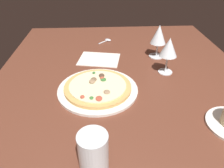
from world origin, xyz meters
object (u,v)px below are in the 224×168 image
pizza_main (98,89)px  wine_glass_near (159,36)px  paper_menu (99,59)px  water_glass (94,155)px  spoon (107,40)px  wine_glass_far (169,48)px

pizza_main → wine_glass_near: bearing=134.4°
paper_menu → water_glass: bearing=9.5°
paper_menu → spoon: (-23.47, 4.60, 0.31)cm
spoon → pizza_main: bearing=-5.9°
water_glass → spoon: (-83.83, 6.08, -4.42)cm
wine_glass_near → wine_glass_far: bearing=1.3°
paper_menu → spoon: 23.92cm
pizza_main → wine_glass_near: size_ratio=1.92×
wine_glass_far → spoon: bearing=-146.7°
paper_menu → spoon: bearing=179.9°
spoon → paper_menu: bearing=-11.1°
pizza_main → spoon: pizza_main is taller
wine_glass_near → paper_menu: (1.96, -28.78, -10.81)cm
water_glass → pizza_main: bearing=178.5°
wine_glass_near → water_glass: size_ratio=1.41×
wine_glass_near → spoon: (-21.51, -24.18, -10.50)cm
pizza_main → wine_glass_far: 34.06cm
wine_glass_far → paper_menu: 34.25cm
pizza_main → paper_menu: 26.88cm
water_glass → paper_menu: 60.57cm
wine_glass_far → water_glass: bearing=-33.4°
wine_glass_far → paper_menu: (-13.95, -29.14, -11.36)cm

